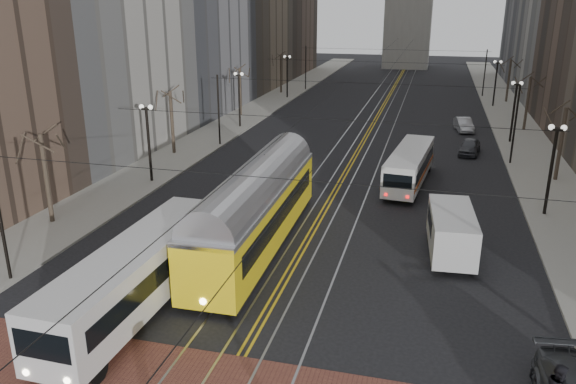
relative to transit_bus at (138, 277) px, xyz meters
The scene contains 14 objects.
ground 5.83m from the transit_bus, 12.83° to the right, with size 260.00×260.00×0.00m, color black.
sidewalk_left 44.80m from the transit_bus, 102.27° to the left, with size 5.00×140.00×0.15m, color gray.
sidewalk_right 48.33m from the transit_bus, 64.91° to the left, with size 5.00×140.00×0.15m, color gray.
streetcar_rails 44.12m from the transit_bus, 82.85° to the left, with size 4.80×130.00×0.02m, color gray.
centre_lines 44.12m from the transit_bus, 82.85° to the left, with size 0.42×130.00×0.01m, color gold.
lamp_posts 28.07m from the transit_bus, 78.72° to the left, with size 27.60×57.20×5.60m.
street_trees 34.46m from the transit_bus, 80.83° to the left, with size 31.68×53.28×5.60m.
trolley_wires 34.10m from the transit_bus, 80.72° to the left, with size 25.96×120.00×6.60m.
transit_bus is the anchor object (origin of this frame).
streetcar 8.22m from the transit_bus, 68.67° to the left, with size 2.91×15.64×3.69m, color yellow.
rear_bus 23.53m from the transit_bus, 63.53° to the left, with size 2.21×10.18×2.65m, color silver.
cargo_van 16.09m from the transit_bus, 34.31° to the left, with size 2.18×5.66×2.50m, color #BDBDBD.
sedan_grey 34.89m from the transit_bus, 64.12° to the left, with size 1.61×4.00×1.36m, color #3E4045.
sedan_silver 43.72m from the transit_bus, 69.88° to the left, with size 1.45×4.17×1.37m, color #ADAFB5.
Camera 1 is at (6.37, -18.27, 12.91)m, focal length 35.00 mm.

